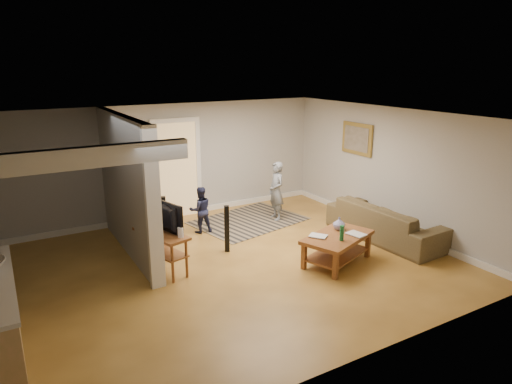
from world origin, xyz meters
The scene contains 11 objects.
ground centered at (0.00, 0.00, 0.00)m, with size 7.50×7.50×0.00m, color brown.
room_shell centered at (-1.07, 0.43, 1.46)m, with size 7.54×6.02×2.52m.
area_rug centered at (1.49, 1.86, 0.01)m, with size 2.27×1.66×0.01m, color black.
sofa centered at (3.30, -0.38, 0.00)m, with size 2.40×0.94×0.70m, color #4D3F26.
coffee_table centered at (1.76, -0.78, 0.39)m, with size 1.46×1.15×0.76m.
tv_console centered at (-0.94, 0.40, 0.62)m, with size 0.69×1.16×0.94m.
speaker_left centered at (0.34, 0.60, 0.44)m, with size 0.09×0.09×0.87m, color black.
speaker_right centered at (-0.56, 1.40, 0.49)m, with size 0.10×0.10×0.98m, color black.
toy_basket centered at (-0.60, 2.13, 0.16)m, with size 0.42×0.42×0.38m.
child centered at (2.08, 1.67, 0.00)m, with size 0.47×0.31×1.29m, color slate.
toddler centered at (0.32, 1.75, 0.00)m, with size 0.46×0.36×0.95m, color #1B1E39.
Camera 1 is at (-3.10, -6.37, 3.33)m, focal length 32.00 mm.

